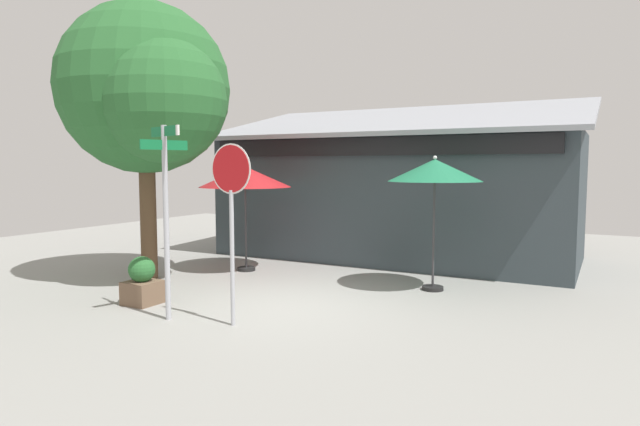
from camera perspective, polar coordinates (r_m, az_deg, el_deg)
The scene contains 8 objects.
ground_plane at distance 10.18m, azimuth -3.00°, elevation -9.84°, with size 28.00×28.00×0.10m, color gray.
cafe_building at distance 15.34m, azimuth 8.11°, elevation 2.09°, with size 9.99×4.95×4.43m.
street_sign_post at distance 9.17m, azimuth -16.02°, elevation 1.00°, with size 0.86×0.80×3.22m.
stop_sign at distance 8.59m, azimuth -9.38°, elevation 1.49°, with size 0.79×0.07×2.91m.
patio_umbrella_crimson_left at distance 13.12m, azimuth -7.93°, elevation 3.75°, with size 2.23×2.23×2.61m.
patio_umbrella_forest_green_center at distance 11.16m, azimuth 12.07°, elevation 4.31°, with size 1.91×1.91×2.76m.
shade_tree at distance 12.53m, azimuth -17.65°, elevation 12.12°, with size 4.20×3.76×6.14m.
sidewalk_planter at distance 10.56m, azimuth -18.33°, elevation -6.98°, with size 0.58×0.58×0.89m.
Camera 1 is at (5.13, -8.39, 2.56)m, focal length 30.20 mm.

